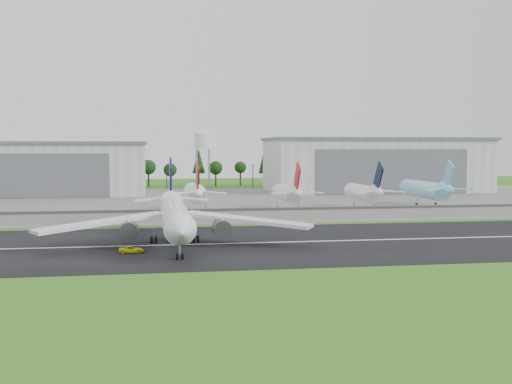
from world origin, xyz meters
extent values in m
plane|color=#3C6718|center=(0.00, 0.00, 0.00)|extent=(600.00, 600.00, 0.00)
cube|color=black|center=(0.00, 10.00, 0.05)|extent=(320.00, 60.00, 0.10)
cube|color=white|center=(0.00, 10.00, 0.11)|extent=(220.00, 1.00, 0.02)
cube|color=slate|center=(0.00, 120.00, 0.05)|extent=(320.00, 150.00, 0.10)
cube|color=gray|center=(0.00, 55.00, 1.75)|extent=(240.00, 0.50, 3.50)
cube|color=#38383A|center=(0.00, 54.70, 3.00)|extent=(240.00, 0.12, 0.70)
cube|color=silver|center=(-80.00, 165.00, 11.00)|extent=(95.00, 42.00, 22.00)
cube|color=#595B60|center=(-80.00, 165.00, 22.60)|extent=(97.00, 44.00, 1.20)
cube|color=#595B60|center=(-80.00, 143.85, 9.24)|extent=(66.50, 0.30, 18.04)
cube|color=silver|center=(75.00, 165.00, 12.00)|extent=(100.00, 45.00, 24.00)
cube|color=#595B60|center=(75.00, 165.00, 24.60)|extent=(102.00, 47.00, 1.20)
cube|color=#595B60|center=(75.00, 142.35, 10.08)|extent=(70.00, 0.30, 19.68)
cylinder|color=#99999E|center=(-8.00, 182.00, 10.00)|extent=(0.50, 0.50, 20.00)
cylinder|color=#99999E|center=(-2.00, 188.00, 10.00)|extent=(0.50, 0.50, 20.00)
cylinder|color=silver|center=(-5.00, 185.00, 23.50)|extent=(8.00, 8.00, 7.00)
cone|color=silver|center=(-5.00, 185.00, 28.20)|extent=(8.40, 8.40, 2.40)
cylinder|color=white|center=(-25.20, 10.00, 6.20)|extent=(5.93, 44.02, 5.80)
cone|color=white|center=(-25.13, -15.00, 6.20)|extent=(5.82, 6.02, 5.80)
cone|color=white|center=(-25.28, 36.50, 7.40)|extent=(5.54, 9.02, 5.51)
cube|color=navy|center=(-25.28, 36.00, 12.70)|extent=(0.53, 9.54, 11.13)
cube|color=white|center=(-10.20, 8.04, 5.40)|extent=(27.26, 18.06, 2.65)
cylinder|color=#333338|center=(-15.69, 6.53, 3.80)|extent=(3.82, 5.51, 3.80)
cube|color=white|center=(-20.28, 36.01, 7.80)|extent=(9.55, 5.85, 0.98)
cube|color=white|center=(-40.20, 7.96, 5.40)|extent=(27.31, 17.93, 2.65)
cylinder|color=#333338|center=(-34.69, 6.47, 3.80)|extent=(3.82, 5.51, 3.80)
cube|color=white|center=(-30.28, 35.99, 7.80)|extent=(9.55, 5.80, 0.98)
cube|color=#99999E|center=(-25.19, 6.00, 1.70)|extent=(10.09, 30.03, 3.20)
cylinder|color=black|center=(-29.71, 12.99, 0.85)|extent=(0.40, 1.50, 1.50)
imported|color=yellow|center=(-34.10, 0.81, 0.78)|extent=(4.92, 2.37, 1.35)
cylinder|color=white|center=(-16.37, 80.00, 5.88)|extent=(5.76, 24.00, 5.76)
cone|color=white|center=(-16.37, 64.50, 6.88)|extent=(5.47, 7.00, 5.47)
cube|color=#970B0E|center=(-16.37, 65.00, 11.68)|extent=(0.45, 8.59, 10.02)
cylinder|color=#99999E|center=(-19.87, 78.00, 1.50)|extent=(0.32, 0.32, 3.00)
cylinder|color=#99999E|center=(-12.87, 78.00, 1.50)|extent=(0.32, 0.32, 3.00)
cylinder|color=black|center=(-19.87, 78.00, 0.80)|extent=(0.40, 1.40, 1.40)
cylinder|color=silver|center=(13.96, 80.00, 5.57)|extent=(5.15, 24.00, 5.15)
cone|color=silver|center=(13.96, 64.50, 6.57)|extent=(4.89, 7.00, 4.89)
cube|color=#B00D14|center=(13.96, 65.00, 11.37)|extent=(0.45, 8.59, 10.02)
cylinder|color=#99999E|center=(10.46, 78.00, 1.50)|extent=(0.32, 0.32, 3.00)
cylinder|color=#99999E|center=(17.46, 78.00, 1.50)|extent=(0.32, 0.32, 3.00)
cylinder|color=black|center=(10.46, 78.00, 0.80)|extent=(0.40, 1.40, 1.40)
cylinder|color=white|center=(39.87, 80.00, 5.60)|extent=(5.20, 24.00, 5.20)
cone|color=white|center=(39.87, 64.50, 6.60)|extent=(4.94, 7.00, 4.94)
cube|color=black|center=(39.87, 65.00, 11.40)|extent=(0.45, 8.59, 10.02)
cylinder|color=#99999E|center=(36.37, 78.00, 1.50)|extent=(0.32, 0.32, 3.00)
cylinder|color=#99999E|center=(43.37, 78.00, 1.50)|extent=(0.32, 0.32, 3.00)
cylinder|color=black|center=(36.37, 78.00, 0.80)|extent=(0.40, 1.40, 1.40)
cylinder|color=#8ED7F5|center=(64.08, 85.00, 5.97)|extent=(5.94, 30.00, 5.94)
cone|color=#8ED7F5|center=(64.08, 66.50, 6.97)|extent=(5.65, 7.00, 5.65)
cube|color=#6CB2DD|center=(64.08, 67.00, 11.77)|extent=(0.45, 8.59, 10.02)
cylinder|color=#99999E|center=(60.58, 83.00, 1.50)|extent=(0.32, 0.32, 3.00)
cylinder|color=#99999E|center=(67.58, 83.00, 1.50)|extent=(0.32, 0.32, 3.00)
cylinder|color=black|center=(60.58, 83.00, 0.80)|extent=(0.40, 1.40, 1.40)
camera|label=1|loc=(-30.40, -125.61, 20.74)|focal=45.00mm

